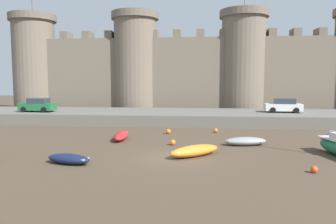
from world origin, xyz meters
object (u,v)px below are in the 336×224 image
object	(u,v)px
rowboat_midflat_right	(195,151)
rowboat_midflat_centre	(69,159)
rowboat_foreground_right	(121,136)
mooring_buoy_near_shore	(173,142)
mooring_buoy_mid_mud	(216,131)
rowboat_near_channel_right	(245,141)
car_quay_west	(284,106)
mooring_buoy_near_channel	(168,131)
car_quay_centre_west	(38,105)
mooring_buoy_off_centre	(314,169)

from	to	relation	value
rowboat_midflat_right	rowboat_midflat_centre	distance (m)	7.94
rowboat_foreground_right	mooring_buoy_near_shore	world-z (taller)	rowboat_foreground_right
mooring_buoy_mid_mud	mooring_buoy_near_shore	xyz separation A→B (m)	(-3.59, -6.44, 0.02)
rowboat_midflat_right	mooring_buoy_near_shore	world-z (taller)	rowboat_midflat_right
rowboat_near_channel_right	car_quay_west	distance (m)	15.05
mooring_buoy_near_channel	rowboat_foreground_right	bearing A→B (deg)	-137.17
rowboat_midflat_right	car_quay_centre_west	bearing A→B (deg)	140.09
rowboat_midflat_centre	rowboat_near_channel_right	bearing A→B (deg)	30.69
car_quay_centre_west	mooring_buoy_near_channel	bearing A→B (deg)	-23.19
mooring_buoy_mid_mud	car_quay_west	distance (m)	11.33
rowboat_midflat_right	mooring_buoy_off_centre	xyz separation A→B (m)	(6.45, -3.32, -0.18)
rowboat_midflat_right	rowboat_midflat_centre	bearing A→B (deg)	-160.00
rowboat_midflat_right	rowboat_foreground_right	world-z (taller)	rowboat_midflat_right
mooring_buoy_mid_mud	mooring_buoy_off_centre	world-z (taller)	mooring_buoy_off_centre
mooring_buoy_near_shore	mooring_buoy_off_centre	bearing A→B (deg)	-39.71
rowboat_near_channel_right	mooring_buoy_near_channel	distance (m)	7.98
mooring_buoy_near_shore	car_quay_west	distance (m)	18.43
rowboat_near_channel_right	mooring_buoy_near_channel	bearing A→B (deg)	143.21
rowboat_near_channel_right	car_quay_west	bearing A→B (deg)	65.65
mooring_buoy_mid_mud	rowboat_midflat_centre	bearing A→B (deg)	-126.39
rowboat_foreground_right	mooring_buoy_near_shore	distance (m)	4.87
car_quay_centre_west	rowboat_midflat_centre	bearing A→B (deg)	-58.48
rowboat_foreground_right	car_quay_west	distance (m)	20.37
rowboat_foreground_right	rowboat_midflat_right	bearing A→B (deg)	-40.78
rowboat_midflat_centre	mooring_buoy_mid_mud	xyz separation A→B (m)	(9.31, 12.64, -0.12)
mooring_buoy_near_shore	mooring_buoy_off_centre	size ratio (longest dim) A/B	1.09
rowboat_near_channel_right	rowboat_midflat_centre	xyz separation A→B (m)	(-11.27, -6.69, -0.02)
rowboat_near_channel_right	rowboat_foreground_right	xyz separation A→B (m)	(-10.03, 1.40, 0.02)
rowboat_foreground_right	mooring_buoy_near_channel	xyz separation A→B (m)	(3.65, 3.38, -0.14)
mooring_buoy_near_shore	mooring_buoy_near_channel	size ratio (longest dim) A/B	0.96
car_quay_centre_west	car_quay_west	xyz separation A→B (m)	(28.72, 1.93, 0.00)
car_quay_centre_west	car_quay_west	distance (m)	28.78
mooring_buoy_near_shore	car_quay_centre_west	size ratio (longest dim) A/B	0.10
rowboat_midflat_centre	mooring_buoy_off_centre	bearing A→B (deg)	-2.49
mooring_buoy_near_channel	car_quay_west	world-z (taller)	car_quay_west
rowboat_foreground_right	mooring_buoy_off_centre	world-z (taller)	rowboat_foreground_right
rowboat_near_channel_right	rowboat_midflat_centre	size ratio (longest dim) A/B	1.12
rowboat_near_channel_right	mooring_buoy_mid_mud	xyz separation A→B (m)	(-1.96, 5.95, -0.14)
rowboat_midflat_right	car_quay_west	size ratio (longest dim) A/B	0.89
mooring_buoy_near_shore	mooring_buoy_off_centre	world-z (taller)	mooring_buoy_near_shore
rowboat_foreground_right	rowboat_midflat_centre	bearing A→B (deg)	-98.69
mooring_buoy_near_channel	car_quay_west	size ratio (longest dim) A/B	0.11
rowboat_midflat_right	rowboat_foreground_right	distance (m)	8.22
rowboat_foreground_right	rowboat_near_channel_right	bearing A→B (deg)	-7.92
rowboat_near_channel_right	rowboat_midflat_centre	distance (m)	13.10
mooring_buoy_near_shore	car_quay_centre_west	bearing A→B (deg)	144.36
car_quay_west	car_quay_centre_west	bearing A→B (deg)	-176.16
mooring_buoy_near_channel	car_quay_west	xyz separation A→B (m)	(12.56, 8.85, 1.81)
mooring_buoy_mid_mud	car_quay_centre_west	size ratio (longest dim) A/B	0.09
mooring_buoy_near_channel	mooring_buoy_off_centre	world-z (taller)	mooring_buoy_near_channel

